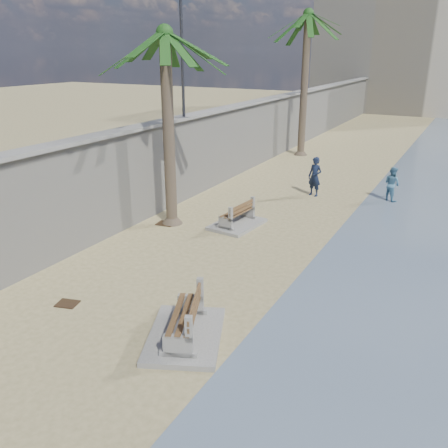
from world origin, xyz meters
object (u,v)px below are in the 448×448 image
(bench_near, at_px, (185,321))
(bench_far, at_px, (237,216))
(person_a, at_px, (315,174))
(person_b, at_px, (392,182))
(palm_back, at_px, (308,16))
(palm_mid, at_px, (165,36))

(bench_near, height_order, bench_far, bench_near)
(bench_near, bearing_deg, person_a, 94.51)
(bench_far, xyz_separation_m, person_b, (4.52, 6.06, 0.45))
(palm_back, bearing_deg, bench_far, -80.49)
(bench_near, distance_m, bench_far, 7.55)
(bench_near, xyz_separation_m, bench_far, (-2.28, 7.20, -0.05))
(palm_mid, height_order, person_b, palm_mid)
(bench_far, bearing_deg, palm_back, 99.51)
(person_b, bearing_deg, palm_back, -13.27)
(palm_mid, distance_m, person_a, 9.10)
(palm_mid, height_order, person_a, palm_mid)
(person_a, bearing_deg, bench_far, -87.62)
(person_a, xyz_separation_m, person_b, (3.21, 0.88, -0.18))
(palm_back, xyz_separation_m, person_a, (3.56, -8.24, -7.05))
(bench_far, height_order, palm_mid, palm_mid)
(bench_far, distance_m, person_a, 5.38)
(bench_far, distance_m, palm_mid, 6.78)
(palm_back, bearing_deg, palm_mid, -90.27)
(palm_mid, bearing_deg, bench_near, -53.71)
(palm_back, height_order, person_b, palm_back)
(palm_mid, relative_size, person_b, 4.59)
(bench_far, distance_m, palm_back, 15.62)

